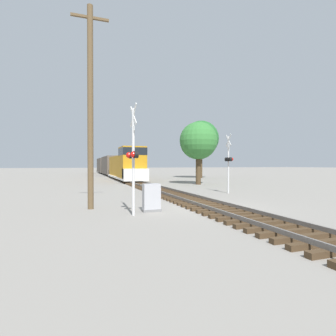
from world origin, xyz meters
The scene contains 9 objects.
ground_plane centered at (0.00, 0.00, 0.00)m, with size 400.00×400.00×0.00m, color gray.
rail_track_bed centered at (0.00, 0.00, 0.14)m, with size 2.60×160.00×0.31m.
freight_train centered at (0.00, 40.88, 1.99)m, with size 2.93×48.07×4.40m.
crossing_signal_near centered at (-4.08, -1.06, 2.57)m, with size 0.39×1.01×4.75m.
crossing_signal_far centered at (4.61, 5.32, 2.52)m, with size 0.43×1.01×4.52m.
relay_cabinet centered at (-3.07, -0.34, 0.63)m, with size 0.87×0.52×1.29m.
utility_pole centered at (-5.73, 1.26, 5.12)m, with size 1.80×0.28×9.97m.
tree_far_right centered at (6.30, 14.26, 4.81)m, with size 4.18×4.18×6.95m.
tree_mid_background centered at (12.93, 27.16, 6.55)m, with size 5.86×5.86×9.50m.
Camera 1 is at (-6.28, -12.13, 2.17)m, focal length 28.00 mm.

